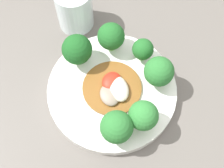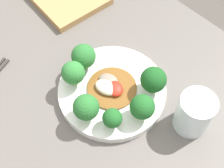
# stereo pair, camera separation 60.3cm
# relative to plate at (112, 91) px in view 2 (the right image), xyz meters

# --- Properties ---
(table) EXTENTS (0.91, 0.75, 0.73)m
(table) POSITION_rel_plate_xyz_m (0.04, 0.01, -0.37)
(table) COLOR #5B5651
(table) RESTS_ON ground_plane
(plate) EXTENTS (0.26, 0.26, 0.02)m
(plate) POSITION_rel_plate_xyz_m (0.00, 0.00, 0.00)
(plate) COLOR white
(plate) RESTS_ON table
(broccoli_northeast) EXTENTS (0.05, 0.05, 0.07)m
(broccoli_northeast) POSITION_rel_plate_xyz_m (0.07, 0.05, 0.05)
(broccoli_northeast) COLOR #89B76B
(broccoli_northeast) RESTS_ON plate
(broccoli_west) EXTENTS (0.06, 0.06, 0.07)m
(broccoli_west) POSITION_rel_plate_xyz_m (-0.10, 0.00, 0.05)
(broccoli_west) COLOR #7AAD5B
(broccoli_west) RESTS_ON plate
(broccoli_northwest) EXTENTS (0.04, 0.04, 0.05)m
(broccoli_northwest) POSITION_rel_plate_xyz_m (-0.07, 0.06, 0.04)
(broccoli_northwest) COLOR #7AAD5B
(broccoli_northwest) RESTS_ON plate
(broccoli_north) EXTENTS (0.06, 0.06, 0.07)m
(broccoli_north) POSITION_rel_plate_xyz_m (-0.01, 0.09, 0.05)
(broccoli_north) COLOR #70A356
(broccoli_north) RESTS_ON plate
(broccoli_southwest) EXTENTS (0.06, 0.06, 0.07)m
(broccoli_southwest) POSITION_rel_plate_xyz_m (-0.07, -0.07, 0.05)
(broccoli_southwest) COLOR #70A356
(broccoli_southwest) RESTS_ON plate
(broccoli_east) EXTENTS (0.06, 0.06, 0.07)m
(broccoli_east) POSITION_rel_plate_xyz_m (0.09, 0.00, 0.05)
(broccoli_east) COLOR #70A356
(broccoli_east) RESTS_ON plate
(stirfry_center) EXTENTS (0.12, 0.12, 0.02)m
(stirfry_center) POSITION_rel_plate_xyz_m (0.00, 0.00, 0.02)
(stirfry_center) COLOR brown
(stirfry_center) RESTS_ON plate
(drinking_glass) EXTENTS (0.08, 0.08, 0.10)m
(drinking_glass) POSITION_rel_plate_xyz_m (-0.18, -0.07, 0.04)
(drinking_glass) COLOR silver
(drinking_glass) RESTS_ON table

